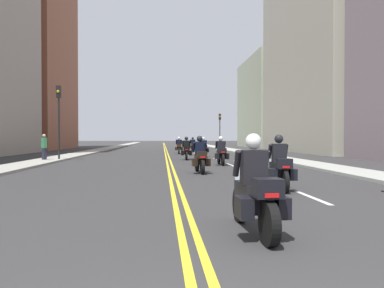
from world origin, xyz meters
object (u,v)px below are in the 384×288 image
(motorcycle_0, at_px, (255,194))
(motorcycle_2, at_px, (200,158))
(motorcycle_1, at_px, (280,168))
(motorcycle_3, at_px, (221,153))
(motorcycle_7, at_px, (193,146))
(motorcycle_5, at_px, (204,148))
(traffic_light_far, at_px, (220,125))
(pedestrian_0, at_px, (44,147))
(motorcycle_6, at_px, (179,147))
(traffic_light_near, at_px, (59,109))
(motorcycle_4, at_px, (186,150))

(motorcycle_0, height_order, motorcycle_2, motorcycle_2)
(motorcycle_1, distance_m, motorcycle_3, 10.63)
(motorcycle_7, bearing_deg, motorcycle_5, -90.52)
(motorcycle_0, height_order, traffic_light_far, traffic_light_far)
(motorcycle_1, distance_m, pedestrian_0, 18.45)
(motorcycle_5, distance_m, motorcycle_7, 10.09)
(motorcycle_6, bearing_deg, traffic_light_near, -127.57)
(motorcycle_7, distance_m, traffic_light_near, 18.78)
(motorcycle_0, distance_m, pedestrian_0, 21.84)
(motorcycle_6, distance_m, traffic_light_far, 16.19)
(motorcycle_1, bearing_deg, motorcycle_2, 110.49)
(motorcycle_4, height_order, pedestrian_0, pedestrian_0)
(motorcycle_6, relative_size, pedestrian_0, 1.18)
(traffic_light_near, bearing_deg, motorcycle_1, -56.25)
(motorcycle_2, relative_size, traffic_light_far, 0.48)
(motorcycle_3, relative_size, traffic_light_near, 0.44)
(motorcycle_5, relative_size, motorcycle_7, 1.03)
(motorcycle_0, height_order, motorcycle_3, motorcycle_3)
(motorcycle_4, relative_size, motorcycle_5, 1.02)
(motorcycle_1, relative_size, motorcycle_3, 0.95)
(motorcycle_5, distance_m, pedestrian_0, 12.62)
(motorcycle_2, distance_m, motorcycle_6, 20.16)
(traffic_light_far, bearing_deg, motorcycle_2, -99.84)
(motorcycle_7, distance_m, pedestrian_0, 19.54)
(motorcycle_1, height_order, motorcycle_4, motorcycle_1)
(motorcycle_6, xyz_separation_m, traffic_light_far, (6.11, 14.77, 2.60))
(motorcycle_0, height_order, motorcycle_6, motorcycle_6)
(motorcycle_6, height_order, traffic_light_far, traffic_light_far)
(traffic_light_far, xyz_separation_m, pedestrian_0, (-15.33, -25.90, -2.35))
(motorcycle_5, height_order, traffic_light_far, traffic_light_far)
(motorcycle_0, bearing_deg, motorcycle_1, 65.78)
(motorcycle_0, xyz_separation_m, motorcycle_1, (1.96, 5.09, 0.02))
(motorcycle_1, xyz_separation_m, motorcycle_7, (-0.12, 30.95, -0.02))
(motorcycle_0, relative_size, motorcycle_7, 1.05)
(traffic_light_near, bearing_deg, motorcycle_2, -48.69)
(motorcycle_2, xyz_separation_m, traffic_light_far, (6.06, 34.92, 2.61))
(motorcycle_6, bearing_deg, motorcycle_7, 72.48)
(motorcycle_2, relative_size, motorcycle_7, 1.04)
(motorcycle_2, bearing_deg, motorcycle_0, -93.83)
(motorcycle_2, bearing_deg, motorcycle_7, 83.26)
(motorcycle_1, xyz_separation_m, motorcycle_6, (-1.85, 25.89, -0.00))
(motorcycle_2, height_order, pedestrian_0, pedestrian_0)
(motorcycle_6, bearing_deg, motorcycle_5, -68.82)
(motorcycle_7, bearing_deg, motorcycle_1, -90.85)
(motorcycle_4, bearing_deg, motorcycle_3, -71.06)
(traffic_light_near, relative_size, traffic_light_far, 1.06)
(traffic_light_near, height_order, traffic_light_far, traffic_light_near)
(motorcycle_4, xyz_separation_m, traffic_light_far, (6.01, 24.65, 2.61))
(motorcycle_1, distance_m, motorcycle_2, 6.00)
(motorcycle_3, bearing_deg, motorcycle_7, 90.27)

